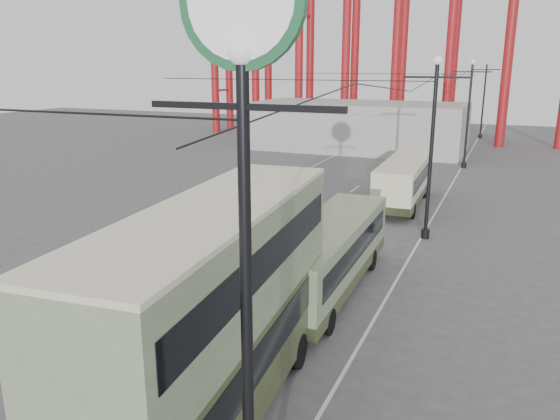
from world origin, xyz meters
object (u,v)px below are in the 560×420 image
at_px(single_decker_cream, 404,180).
at_px(lamp_post_near, 243,136).
at_px(pedestrian, 255,265).
at_px(single_decker_green, 329,253).
at_px(double_decker_bus, 218,304).

bearing_deg(single_decker_cream, lamp_post_near, -86.62).
distance_m(lamp_post_near, pedestrian, 14.60).
bearing_deg(single_decker_green, double_decker_bus, -91.23).
relative_size(single_decker_green, single_decker_cream, 1.08).
height_order(lamp_post_near, single_decker_green, lamp_post_near).
distance_m(lamp_post_near, single_decker_cream, 28.37).
bearing_deg(double_decker_bus, lamp_post_near, -58.45).
bearing_deg(single_decker_cream, double_decker_bus, -91.87).
xyz_separation_m(lamp_post_near, double_decker_bus, (-2.52, 3.40, -4.65)).
distance_m(single_decker_cream, pedestrian, 16.25).
distance_m(single_decker_green, pedestrian, 3.12).
relative_size(single_decker_green, pedestrian, 5.55).
distance_m(double_decker_bus, single_decker_green, 9.01).
xyz_separation_m(double_decker_bus, pedestrian, (-2.94, 8.23, -2.28)).
bearing_deg(pedestrian, lamp_post_near, 103.69).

